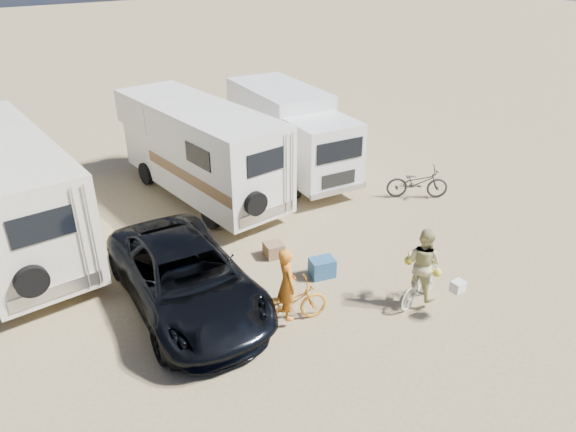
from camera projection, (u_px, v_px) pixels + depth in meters
ground at (354, 310)px, 11.64m from camera, size 140.00×140.00×0.00m
rv_main at (200, 153)px, 16.24m from camera, size 2.61×6.75×2.90m
rv_left at (8, 198)px, 13.23m from camera, size 2.51×7.09×3.02m
box_truck at (291, 134)px, 17.85m from camera, size 2.78×6.06×2.86m
dark_suv at (186, 278)px, 11.50m from camera, size 2.86×5.38×1.44m
bike_man at (287, 304)px, 11.06m from camera, size 1.90×1.09×0.95m
bike_woman at (420, 284)px, 11.74m from camera, size 1.56×0.71×0.90m
rider_man at (287, 291)px, 10.91m from camera, size 0.53×0.67×1.62m
rider_woman at (422, 270)px, 11.57m from camera, size 0.78×0.92×1.67m
bike_parked at (417, 182)px, 16.58m from camera, size 1.92×1.68×1.00m
cooler at (322, 268)px, 12.74m from camera, size 0.67×0.56×0.47m
crate at (274, 250)px, 13.58m from camera, size 0.54×0.54×0.37m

